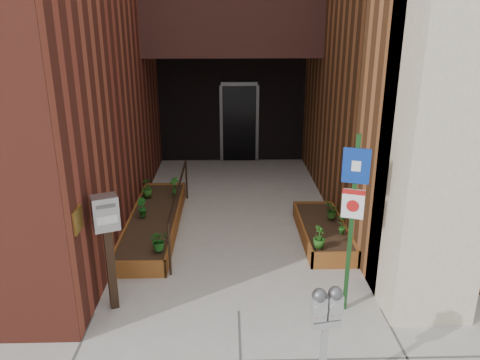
{
  "coord_description": "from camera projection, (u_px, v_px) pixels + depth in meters",
  "views": [
    {
      "loc": [
        -0.13,
        -5.52,
        3.88
      ],
      "look_at": [
        0.07,
        1.8,
        1.3
      ],
      "focal_mm": 35.0,
      "sensor_mm": 36.0,
      "label": 1
    }
  ],
  "objects": [
    {
      "name": "ground",
      "position": [
        238.0,
        311.0,
        6.5
      ],
      "size": [
        80.0,
        80.0,
        0.0
      ],
      "primitive_type": "plane",
      "color": "#9E9991",
      "rests_on": "ground"
    },
    {
      "name": "planter_left",
      "position": [
        154.0,
        223.0,
        8.96
      ],
      "size": [
        0.9,
        3.6,
        0.3
      ],
      "color": "brown",
      "rests_on": "ground"
    },
    {
      "name": "planter_right",
      "position": [
        323.0,
        232.0,
        8.57
      ],
      "size": [
        0.8,
        2.2,
        0.3
      ],
      "color": "brown",
      "rests_on": "ground"
    },
    {
      "name": "handrail",
      "position": [
        179.0,
        194.0,
        8.72
      ],
      "size": [
        0.04,
        3.34,
        0.9
      ],
      "color": "black",
      "rests_on": "ground"
    },
    {
      "name": "parking_meter",
      "position": [
        326.0,
        316.0,
        4.59
      ],
      "size": [
        0.33,
        0.18,
        1.41
      ],
      "color": "#B4B5B7",
      "rests_on": "ground"
    },
    {
      "name": "sign_post",
      "position": [
        353.0,
        207.0,
        6.04
      ],
      "size": [
        0.33,
        0.14,
        2.51
      ],
      "color": "#153B17",
      "rests_on": "ground"
    },
    {
      "name": "payment_dropbox",
      "position": [
        107.0,
        229.0,
        6.2
      ],
      "size": [
        0.4,
        0.35,
        1.68
      ],
      "color": "black",
      "rests_on": "ground"
    },
    {
      "name": "shrub_left_a",
      "position": [
        159.0,
        240.0,
        7.51
      ],
      "size": [
        0.41,
        0.41,
        0.34
      ],
      "primitive_type": "imported",
      "rotation": [
        0.0,
        0.0,
        0.45
      ],
      "color": "#1C5C1A",
      "rests_on": "planter_left"
    },
    {
      "name": "shrub_left_b",
      "position": [
        142.0,
        207.0,
        8.79
      ],
      "size": [
        0.27,
        0.27,
        0.35
      ],
      "primitive_type": "imported",
      "rotation": [
        0.0,
        0.0,
        2.38
      ],
      "color": "#1A5C1A",
      "rests_on": "planter_left"
    },
    {
      "name": "shrub_left_c",
      "position": [
        147.0,
        187.0,
        9.75
      ],
      "size": [
        0.31,
        0.31,
        0.4
      ],
      "primitive_type": "imported",
      "rotation": [
        0.0,
        0.0,
        3.79
      ],
      "color": "#245A19",
      "rests_on": "planter_left"
    },
    {
      "name": "shrub_left_d",
      "position": [
        175.0,
        186.0,
        9.79
      ],
      "size": [
        0.3,
        0.3,
        0.41
      ],
      "primitive_type": "imported",
      "rotation": [
        0.0,
        0.0,
        5.59
      ],
      "color": "#1D5C1A",
      "rests_on": "planter_left"
    },
    {
      "name": "shrub_right_a",
      "position": [
        319.0,
        237.0,
        7.6
      ],
      "size": [
        0.29,
        0.29,
        0.37
      ],
      "primitive_type": "imported",
      "rotation": [
        0.0,
        0.0,
        1.03
      ],
      "color": "#225418",
      "rests_on": "planter_right"
    },
    {
      "name": "shrub_right_b",
      "position": [
        343.0,
        224.0,
        8.08
      ],
      "size": [
        0.23,
        0.23,
        0.37
      ],
      "primitive_type": "imported",
      "rotation": [
        0.0,
        0.0,
        2.93
      ],
      "color": "#205C1A",
      "rests_on": "planter_right"
    },
    {
      "name": "shrub_right_c",
      "position": [
        332.0,
        211.0,
        8.69
      ],
      "size": [
        0.39,
        0.39,
        0.32
      ],
      "primitive_type": "imported",
      "rotation": [
        0.0,
        0.0,
        4.21
      ],
      "color": "#275819",
      "rests_on": "planter_right"
    }
  ]
}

